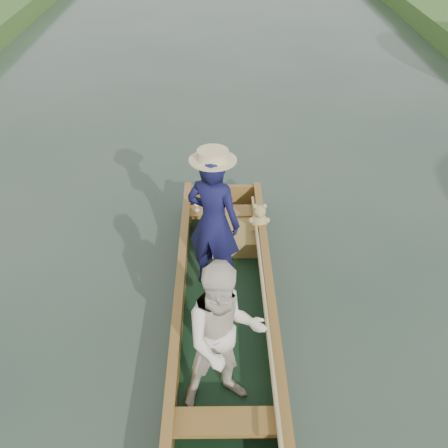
{
  "coord_description": "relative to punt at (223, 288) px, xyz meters",
  "views": [
    {
      "loc": [
        -0.06,
        -4.77,
        4.49
      ],
      "look_at": [
        0.0,
        0.6,
        0.95
      ],
      "focal_mm": 45.0,
      "sensor_mm": 36.0,
      "label": 1
    }
  ],
  "objects": [
    {
      "name": "punt",
      "position": [
        0.0,
        0.0,
        0.0
      ],
      "size": [
        1.18,
        5.0,
        1.86
      ],
      "color": "black",
      "rests_on": "ground"
    },
    {
      "name": "trees_far",
      "position": [
        0.21,
        5.15,
        1.88
      ],
      "size": [
        20.98,
        5.67,
        4.24
      ],
      "color": "#47331E",
      "rests_on": "ground"
    },
    {
      "name": "ground",
      "position": [
        0.02,
        0.11,
        -0.59
      ],
      "size": [
        120.0,
        120.0,
        0.0
      ],
      "primitive_type": "plane",
      "color": "#283D30",
      "rests_on": "ground"
    }
  ]
}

